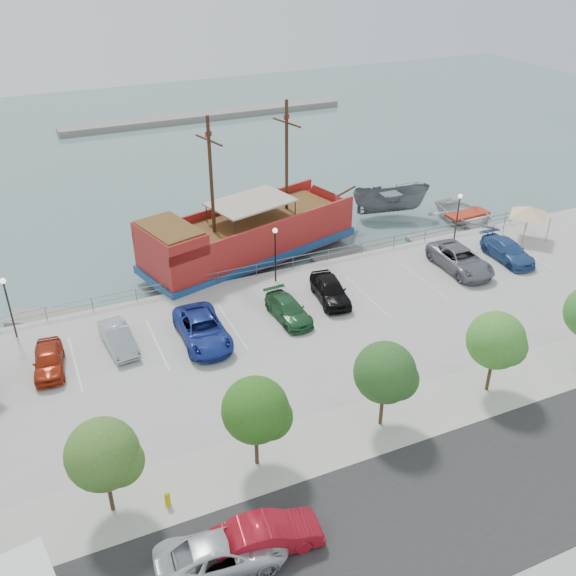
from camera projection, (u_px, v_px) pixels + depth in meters
name	position (u px, v px, depth m)	size (l,w,h in m)	color
ground	(314.00, 338.00, 42.69)	(160.00, 160.00, 0.00)	slate
street	(466.00, 499.00, 29.51)	(100.00, 8.00, 0.04)	#252525
sidewalk	(396.00, 418.00, 34.26)	(100.00, 4.00, 0.05)	#B5B49F
seawall_railing	(269.00, 267.00, 48.11)	(50.00, 0.06, 1.00)	slate
far_shore	(206.00, 116.00, 89.58)	(40.00, 3.00, 0.80)	gray
pirate_ship	(264.00, 232.00, 51.96)	(20.99, 10.77, 13.00)	#A41F1D
patrol_boat	(390.00, 203.00, 59.47)	(2.69, 7.15, 2.77)	#5B5F65
speedboat	(467.00, 218.00, 58.04)	(5.09, 7.12, 1.47)	silver
dock_west	(57.00, 318.00, 44.46)	(6.64, 1.90, 0.38)	gray
dock_mid	(355.00, 255.00, 52.77)	(7.25, 2.07, 0.41)	slate
dock_east	(444.00, 236.00, 55.91)	(6.67, 1.90, 0.38)	gray
canopy_tent	(530.00, 206.00, 52.32)	(4.13, 4.13, 3.30)	slate
street_van	(222.00, 553.00, 26.11)	(2.53, 5.47, 1.52)	#B6B9BE
street_sedan	(268.00, 535.00, 26.87)	(1.63, 4.67, 1.54)	#AC1221
fire_hydrant	(167.00, 499.00, 28.95)	(0.28, 0.28, 0.82)	#C0B203
lamp_post_left	(7.00, 297.00, 39.54)	(0.36, 0.36, 4.28)	black
lamp_post_mid	(275.00, 245.00, 45.88)	(0.36, 0.36, 4.28)	black
lamp_post_right	(458.00, 210.00, 51.51)	(0.36, 0.36, 4.28)	black
tree_b	(106.00, 456.00, 27.34)	(3.30, 3.20, 5.00)	#473321
tree_c	(259.00, 412.00, 29.80)	(3.30, 3.20, 5.00)	#473321
tree_d	(388.00, 374.00, 32.27)	(3.30, 3.20, 5.00)	#473321
tree_e	(499.00, 342.00, 34.73)	(3.30, 3.20, 5.00)	#473321
parked_car_a	(48.00, 360.00, 37.64)	(1.69, 4.20, 1.43)	#9D2810
parked_car_b	(118.00, 338.00, 39.64)	(1.49, 4.28, 1.41)	#99A0AB
parked_car_c	(203.00, 329.00, 40.25)	(2.73, 5.91, 1.64)	navy
parked_car_d	(288.00, 309.00, 42.61)	(1.88, 4.62, 1.34)	#245730
parked_car_e	(330.00, 290.00, 44.60)	(1.93, 4.78, 1.63)	black
parked_car_g	(460.00, 260.00, 48.51)	(2.78, 6.02, 1.67)	slate
parked_car_h	(508.00, 251.00, 49.99)	(2.11, 5.19, 1.51)	#2B4D8C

